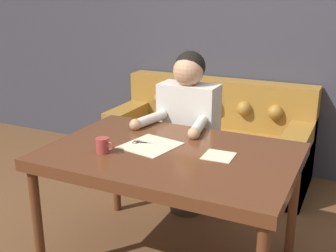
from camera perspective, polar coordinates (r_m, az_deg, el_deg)
wall_back at (r=3.99m, az=12.80°, el=12.15°), size 8.00×0.06×2.60m
dining_table at (r=2.51m, az=0.28°, el=-4.87°), size 1.46×0.99×0.76m
couch at (r=3.94m, az=5.68°, el=-2.25°), size 1.80×0.76×0.88m
person at (r=3.16m, az=2.71°, el=-0.72°), size 0.51×0.60×1.26m
pattern_paper_main at (r=2.57m, az=-2.38°, el=-2.63°), size 0.35×0.37×0.00m
pattern_paper_offcut at (r=2.42m, az=6.88°, el=-4.04°), size 0.18×0.18×0.00m
scissors at (r=2.61m, az=-3.38°, el=-2.27°), size 0.21×0.10×0.01m
mug at (r=2.47m, az=-8.81°, el=-2.62°), size 0.11×0.08×0.09m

